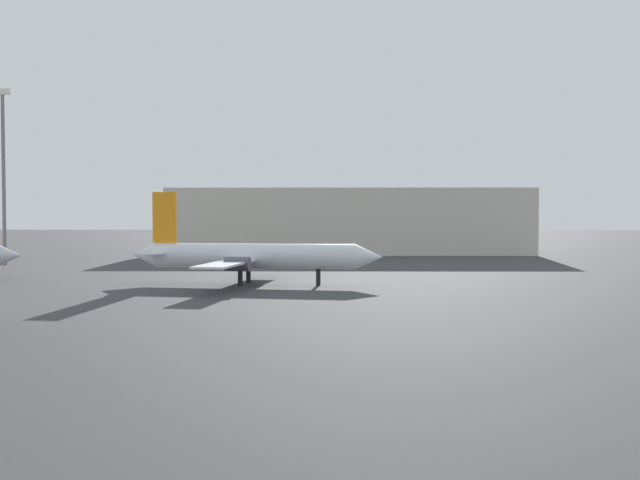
% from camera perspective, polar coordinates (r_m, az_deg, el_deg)
% --- Properties ---
extents(airplane_distant, '(26.14, 24.85, 9.39)m').
position_cam_1_polar(airplane_distant, '(78.21, -5.12, -1.17)').
color(airplane_distant, silver).
rests_on(airplane_distant, ground_plane).
extents(light_mast_left, '(2.40, 0.50, 24.22)m').
position_cam_1_polar(light_mast_left, '(114.97, -22.36, 4.96)').
color(light_mast_left, slate).
rests_on(light_mast_left, ground_plane).
extents(terminal_building, '(62.41, 21.56, 11.38)m').
position_cam_1_polar(terminal_building, '(138.84, 2.14, 1.41)').
color(terminal_building, beige).
rests_on(terminal_building, ground_plane).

